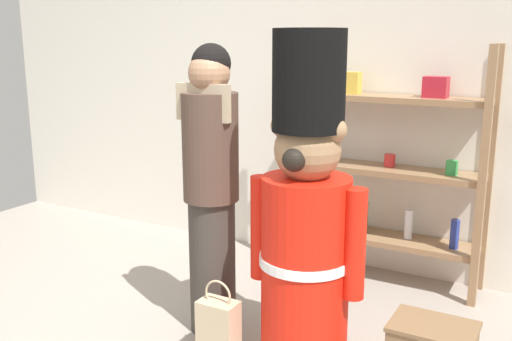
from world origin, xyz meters
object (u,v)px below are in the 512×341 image
object	(u,v)px
teddy_bear_guard	(306,223)
shopping_bag	(218,329)
person_shopper	(211,184)
merchandise_shelf	(388,167)

from	to	relation	value
teddy_bear_guard	shopping_bag	distance (m)	0.75
teddy_bear_guard	person_shopper	bearing A→B (deg)	173.52
merchandise_shelf	teddy_bear_guard	xyz separation A→B (m)	(-0.03, -1.28, -0.04)
teddy_bear_guard	shopping_bag	size ratio (longest dim) A/B	3.82
teddy_bear_guard	person_shopper	distance (m)	0.63
person_shopper	shopping_bag	distance (m)	0.79
shopping_bag	person_shopper	bearing A→B (deg)	128.18
merchandise_shelf	shopping_bag	world-z (taller)	merchandise_shelf
merchandise_shelf	person_shopper	world-z (taller)	person_shopper
merchandise_shelf	teddy_bear_guard	size ratio (longest dim) A/B	0.95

